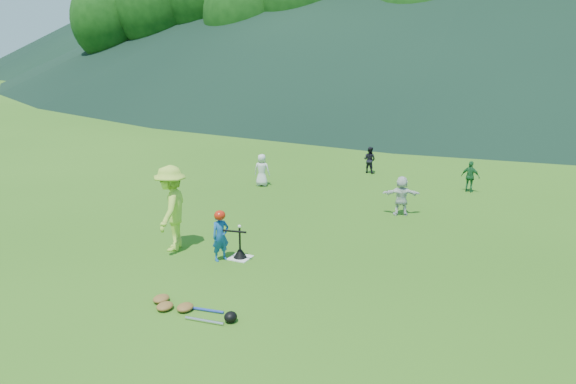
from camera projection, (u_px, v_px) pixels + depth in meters
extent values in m
plane|color=#2E6016|center=(240.00, 258.00, 12.38)|extent=(120.00, 120.00, 0.00)
cube|color=silver|center=(240.00, 258.00, 12.38)|extent=(0.45, 0.45, 0.02)
sphere|color=white|center=(239.00, 226.00, 12.19)|extent=(0.08, 0.08, 0.08)
imported|color=#155097|center=(220.00, 236.00, 12.14)|extent=(0.43, 0.48, 1.10)
imported|color=#B3DC40|center=(171.00, 208.00, 12.67)|extent=(1.12, 1.44, 1.96)
imported|color=silver|center=(262.00, 170.00, 18.39)|extent=(0.57, 0.41, 1.06)
imported|color=black|center=(370.00, 160.00, 20.21)|extent=(0.53, 0.44, 0.96)
imported|color=#1D6330|center=(470.00, 177.00, 17.65)|extent=(0.62, 0.35, 0.99)
imported|color=silver|center=(401.00, 196.00, 15.31)|extent=(1.07, 0.66, 1.10)
cone|color=black|center=(240.00, 253.00, 12.36)|extent=(0.30, 0.30, 0.18)
cylinder|color=black|center=(240.00, 239.00, 12.27)|extent=(0.04, 0.04, 0.50)
ellipsoid|color=red|center=(220.00, 215.00, 12.02)|extent=(0.24, 0.26, 0.22)
cylinder|color=black|center=(233.00, 231.00, 12.00)|extent=(0.62, 0.09, 0.07)
ellipsoid|color=olive|center=(165.00, 306.00, 10.01)|extent=(0.28, 0.34, 0.13)
ellipsoid|color=olive|center=(185.00, 307.00, 9.97)|extent=(0.28, 0.34, 0.13)
ellipsoid|color=olive|center=(161.00, 299.00, 10.30)|extent=(0.28, 0.34, 0.13)
cylinder|color=silver|center=(204.00, 321.00, 9.56)|extent=(0.72, 0.13, 0.06)
cylinder|color=#263FA5|center=(206.00, 310.00, 9.95)|extent=(0.68, 0.15, 0.05)
ellipsoid|color=black|center=(231.00, 317.00, 9.56)|extent=(0.22, 0.24, 0.19)
cube|color=gray|center=(452.00, 104.00, 36.72)|extent=(70.00, 0.03, 1.20)
cube|color=yellow|center=(453.00, 94.00, 36.55)|extent=(70.00, 0.08, 0.08)
cylinder|color=gray|center=(58.00, 86.00, 50.99)|extent=(0.07, 0.07, 1.30)
cylinder|color=gray|center=(452.00, 104.00, 36.72)|extent=(0.07, 0.07, 1.30)
cylinder|color=#382314|center=(113.00, 74.00, 53.01)|extent=(0.56, 0.56, 3.15)
ellipsoid|color=#164711|center=(109.00, 19.00, 51.70)|extent=(6.84, 6.84, 7.87)
cylinder|color=#382314|center=(164.00, 71.00, 52.29)|extent=(0.56, 0.56, 3.74)
ellipsoid|color=#164711|center=(160.00, 4.00, 50.73)|extent=(8.13, 8.13, 9.35)
cylinder|color=#382314|center=(217.00, 68.00, 51.56)|extent=(0.56, 0.56, 4.34)
cylinder|color=#382314|center=(247.00, 78.00, 47.13)|extent=(0.56, 0.56, 3.18)
ellipsoid|color=#164711|center=(245.00, 15.00, 45.81)|extent=(6.92, 6.92, 7.95)
cylinder|color=#382314|center=(306.00, 75.00, 46.41)|extent=(0.56, 0.56, 3.78)
cylinder|color=#382314|center=(367.00, 71.00, 45.69)|extent=(0.56, 0.56, 4.38)
cylinder|color=#382314|center=(418.00, 83.00, 41.26)|extent=(0.56, 0.56, 3.22)
ellipsoid|color=#164711|center=(422.00, 10.00, 39.92)|extent=(6.99, 6.99, 8.04)
cylinder|color=#382314|center=(489.00, 79.00, 40.54)|extent=(0.56, 0.56, 3.81)
cylinder|color=#382314|center=(563.00, 76.00, 39.81)|extent=(0.56, 0.56, 4.41)
cone|color=black|center=(230.00, 7.00, 94.59)|extent=(80.00, 80.00, 20.00)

